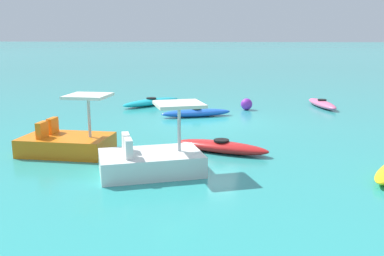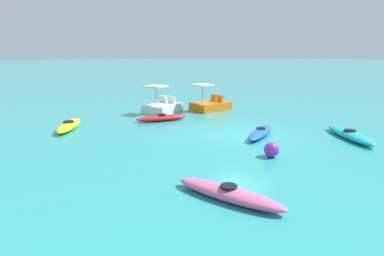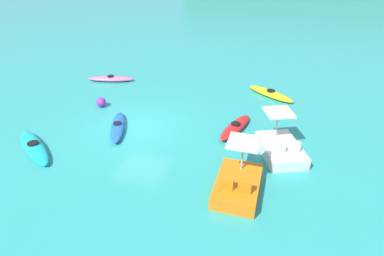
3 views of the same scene
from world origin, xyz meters
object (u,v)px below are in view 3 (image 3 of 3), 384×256
Objects in this scene: pedal_boat_orange at (238,183)px; buoy_purple at (101,102)px; kayak_pink at (111,79)px; pedal_boat_white at (280,148)px; kayak_red at (235,127)px; kayak_blue at (118,127)px; kayak_yellow at (271,94)px; kayak_cyan at (34,147)px.

pedal_boat_orange is 9.42m from buoy_purple.
pedal_boat_white is (10.84, -5.32, 0.17)m from kayak_pink.
kayak_pink is at bearing 156.14° from kayak_red.
kayak_pink is 12.51m from pedal_boat_orange.
pedal_boat_white reaches higher than kayak_blue.
kayak_blue and kayak_red have the same top height.
buoy_purple is (-8.20, 4.65, -0.08)m from pedal_boat_orange.
pedal_boat_white is (0.88, -5.90, 0.17)m from kayak_yellow.
kayak_blue is at bearing -137.69° from kayak_yellow.
pedal_boat_white is (1.30, 2.77, 0.00)m from pedal_boat_orange.
kayak_cyan is 6.06× the size of buoy_purple.
kayak_red is (5.33, 1.56, 0.00)m from kayak_blue.
kayak_yellow is at bearing 42.31° from kayak_blue.
kayak_yellow and kayak_red have the same top height.
kayak_pink is at bearing 122.02° from kayak_blue.
pedal_boat_white is at bearing 14.93° from kayak_cyan.
kayak_pink is (-3.38, 5.41, 0.00)m from kayak_blue.
pedal_boat_orange is 4.73× the size of buoy_purple.
kayak_pink is at bearing 95.66° from kayak_cyan.
kayak_blue is at bearing 156.47° from pedal_boat_orange.
kayak_blue is 8.90m from kayak_yellow.
kayak_pink is at bearing 139.69° from pedal_boat_orange.
buoy_purple is at bearing 176.84° from kayak_red.
kayak_cyan is at bearing -165.07° from pedal_boat_white.
kayak_red is 1.16× the size of pedal_boat_orange.
pedal_boat_white is at bearing -34.56° from kayak_red.
kayak_pink is (-8.72, 3.85, -0.00)m from kayak_red.
pedal_boat_orange is 0.88× the size of pedal_boat_white.
kayak_pink is 1.06× the size of pedal_boat_white.
kayak_yellow is 5.70× the size of buoy_purple.
kayak_pink is at bearing 153.87° from pedal_boat_white.
kayak_red is 0.91× the size of kayak_cyan.
pedal_boat_white reaches higher than kayak_yellow.
buoy_purple is at bearing 168.84° from pedal_boat_white.
kayak_cyan is (-7.92, -4.15, -0.00)m from kayak_red.
kayak_blue is 1.19× the size of pedal_boat_orange.
kayak_yellow is 12.56m from kayak_cyan.
kayak_blue is 7.46m from pedal_boat_white.
kayak_pink is (-9.97, -0.58, -0.00)m from kayak_yellow.
pedal_boat_white reaches higher than kayak_cyan.
pedal_boat_orange is at bearing -78.98° from kayak_red.
kayak_blue is at bearing 44.98° from kayak_cyan.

